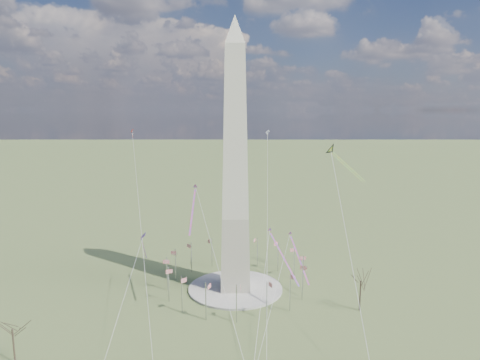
{
  "coord_description": "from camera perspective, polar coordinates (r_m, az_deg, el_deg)",
  "views": [
    {
      "loc": [
        -1.95,
        -155.15,
        67.98
      ],
      "look_at": [
        1.77,
        0.0,
        42.6
      ],
      "focal_mm": 32.0,
      "sensor_mm": 36.0,
      "label": 1
    }
  ],
  "objects": [
    {
      "name": "tree_far",
      "position": [
        135.94,
        -28.13,
        -16.88
      ],
      "size": [
        8.42,
        8.42,
        14.73
      ],
      "color": "#4D3F2E",
      "rests_on": "ground"
    },
    {
      "name": "ground",
      "position": [
        169.4,
        -0.62,
        -14.37
      ],
      "size": [
        2000.0,
        2000.0,
        0.0
      ],
      "primitive_type": "plane",
      "color": "#4F6331",
      "rests_on": "ground"
    },
    {
      "name": "kite_diamond_purple",
      "position": [
        164.61,
        -12.77,
        -7.62
      ],
      "size": [
        1.84,
        3.35,
        10.53
      ],
      "rotation": [
        0.0,
        0.0,
        2.82
      ],
      "color": "#3F1C81",
      "rests_on": "ground"
    },
    {
      "name": "washington_monument",
      "position": [
        156.45,
        -0.65,
        1.93
      ],
      "size": [
        15.56,
        15.56,
        100.0
      ],
      "color": "#AFA392",
      "rests_on": "plaza"
    },
    {
      "name": "flagpole_ring",
      "position": [
        166.62,
        -0.62,
        -12.08
      ],
      "size": [
        54.4,
        54.4,
        13.0
      ],
      "color": "silver",
      "rests_on": "ground"
    },
    {
      "name": "plaza",
      "position": [
        169.24,
        -0.62,
        -14.25
      ],
      "size": [
        36.0,
        36.0,
        0.8
      ],
      "primitive_type": "cylinder",
      "color": "#BCB3AB",
      "rests_on": "ground"
    },
    {
      "name": "kite_streamer_right",
      "position": [
        170.44,
        7.52,
        -9.35
      ],
      "size": [
        5.62,
        20.99,
        14.56
      ],
      "rotation": [
        0.0,
        0.0,
        3.35
      ],
      "color": "#FF2828",
      "rests_on": "ground"
    },
    {
      "name": "kite_streamer_left",
      "position": [
        153.79,
        5.25,
        -9.13
      ],
      "size": [
        9.44,
        20.31,
        14.75
      ],
      "rotation": [
        0.0,
        0.0,
        3.54
      ],
      "color": "#FF2828",
      "rests_on": "ground"
    },
    {
      "name": "kite_small_red",
      "position": [
        196.58,
        -14.18,
        6.31
      ],
      "size": [
        1.16,
        1.58,
        4.01
      ],
      "rotation": [
        0.0,
        0.0,
        2.92
      ],
      "color": "red",
      "rests_on": "ground"
    },
    {
      "name": "tree_near",
      "position": [
        154.41,
        15.82,
        -12.56
      ],
      "size": [
        9.18,
        9.18,
        16.06
      ],
      "color": "#4D3F2E",
      "rests_on": "ground"
    },
    {
      "name": "kite_small_white",
      "position": [
        198.02,
        3.71,
        6.28
      ],
      "size": [
        1.9,
        1.68,
        5.1
      ],
      "rotation": [
        0.0,
        0.0,
        3.17
      ],
      "color": "white",
      "rests_on": "ground"
    },
    {
      "name": "kite_delta_black",
      "position": [
        176.03,
        12.29,
        3.69
      ],
      "size": [
        14.71,
        14.93,
        14.04
      ],
      "rotation": [
        0.0,
        0.0,
        3.91
      ],
      "color": "black",
      "rests_on": "ground"
    },
    {
      "name": "kite_streamer_mid",
      "position": [
        147.99,
        -6.24,
        -3.13
      ],
      "size": [
        1.85,
        19.59,
        13.45
      ],
      "rotation": [
        0.0,
        0.0,
        3.11
      ],
      "color": "#FF2828",
      "rests_on": "ground"
    }
  ]
}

